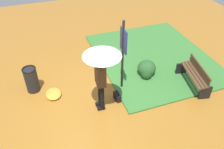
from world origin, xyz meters
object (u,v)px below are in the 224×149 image
at_px(info_sign_post, 123,49).
at_px(person_with_umbrella, 101,64).
at_px(handbag, 117,97).
at_px(park_bench, 195,75).
at_px(trash_bin, 31,80).

bearing_deg(info_sign_post, person_with_umbrella, -51.78).
height_order(handbag, park_bench, park_bench).
distance_m(person_with_umbrella, info_sign_post, 1.10).
distance_m(info_sign_post, park_bench, 2.51).
bearing_deg(handbag, trash_bin, -119.40).
relative_size(person_with_umbrella, park_bench, 1.44).
bearing_deg(trash_bin, handbag, 60.60).
bearing_deg(trash_bin, person_with_umbrella, 50.09).
bearing_deg(person_with_umbrella, trash_bin, -129.91).
bearing_deg(info_sign_post, trash_bin, -107.20).
height_order(handbag, trash_bin, trash_bin).
distance_m(info_sign_post, trash_bin, 2.96).
relative_size(handbag, trash_bin, 0.44).
height_order(info_sign_post, park_bench, info_sign_post).
bearing_deg(info_sign_post, handbag, -35.09).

